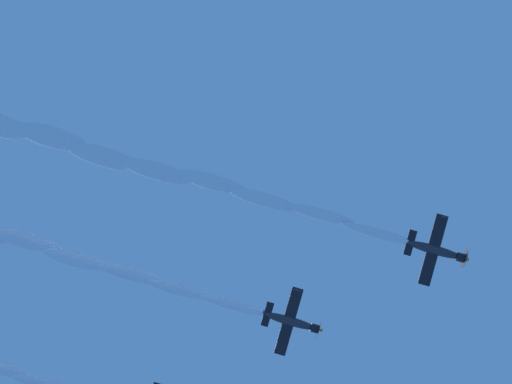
% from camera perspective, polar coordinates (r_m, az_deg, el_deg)
% --- Properties ---
extents(airplane_lead, '(7.78, 7.08, 2.71)m').
position_cam_1_polar(airplane_lead, '(77.86, 14.96, -4.78)').
color(airplane_lead, '#232328').
extents(airplane_left_wingman, '(7.80, 7.09, 2.65)m').
position_cam_1_polar(airplane_left_wingman, '(80.33, 3.07, -10.85)').
color(airplane_left_wingman, '#232328').
extents(smoke_trail_lead, '(24.28, 48.44, 4.42)m').
position_cam_1_polar(smoke_trail_lead, '(77.16, -11.11, 2.68)').
color(smoke_trail_lead, white).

